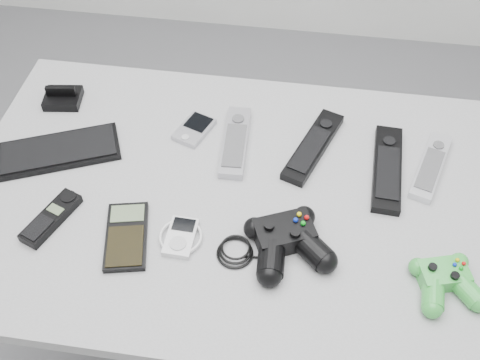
# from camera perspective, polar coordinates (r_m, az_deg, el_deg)

# --- Properties ---
(floor) EXTENTS (3.50, 3.50, 0.00)m
(floor) POSITION_cam_1_polar(r_m,az_deg,el_deg) (1.83, -1.43, -17.26)
(floor) COLOR slate
(floor) RESTS_ON ground
(desk) EXTENTS (1.16, 0.74, 0.77)m
(desk) POSITION_cam_1_polar(r_m,az_deg,el_deg) (1.22, -0.35, -3.35)
(desk) COLOR gray
(desk) RESTS_ON floor
(pda_keyboard) EXTENTS (0.28, 0.20, 0.02)m
(pda_keyboard) POSITION_cam_1_polar(r_m,az_deg,el_deg) (1.30, -17.90, 2.86)
(pda_keyboard) COLOR black
(pda_keyboard) RESTS_ON desk
(dock_bracket) EXTENTS (0.09, 0.08, 0.05)m
(dock_bracket) POSITION_cam_1_polar(r_m,az_deg,el_deg) (1.41, -17.64, 8.28)
(dock_bracket) COLOR black
(dock_bracket) RESTS_ON desk
(pda) EXTENTS (0.09, 0.11, 0.02)m
(pda) POSITION_cam_1_polar(r_m,az_deg,el_deg) (1.29, -4.69, 5.19)
(pda) COLOR #A4A3AA
(pda) RESTS_ON desk
(remote_silver_a) EXTENTS (0.06, 0.21, 0.02)m
(remote_silver_a) POSITION_cam_1_polar(r_m,az_deg,el_deg) (1.25, -0.48, 3.97)
(remote_silver_a) COLOR #A4A3AA
(remote_silver_a) RESTS_ON desk
(remote_black_a) EXTENTS (0.13, 0.23, 0.02)m
(remote_black_a) POSITION_cam_1_polar(r_m,az_deg,el_deg) (1.25, 7.46, 3.47)
(remote_black_a) COLOR black
(remote_black_a) RESTS_ON desk
(remote_black_b) EXTENTS (0.07, 0.24, 0.02)m
(remote_black_b) POSITION_cam_1_polar(r_m,az_deg,el_deg) (1.24, 14.75, 1.22)
(remote_black_b) COLOR black
(remote_black_b) RESTS_ON desk
(remote_silver_b) EXTENTS (0.10, 0.20, 0.02)m
(remote_silver_b) POSITION_cam_1_polar(r_m,az_deg,el_deg) (1.27, 18.84, 1.38)
(remote_silver_b) COLOR silver
(remote_silver_b) RESTS_ON desk
(cordless_handset) EXTENTS (0.09, 0.15, 0.02)m
(cordless_handset) POSITION_cam_1_polar(r_m,az_deg,el_deg) (1.18, -18.64, -3.65)
(cordless_handset) COLOR black
(cordless_handset) RESTS_ON desk
(calculator) EXTENTS (0.11, 0.17, 0.02)m
(calculator) POSITION_cam_1_polar(r_m,az_deg,el_deg) (1.11, -11.47, -5.58)
(calculator) COLOR black
(calculator) RESTS_ON desk
(mp3_player) EXTENTS (0.09, 0.09, 0.02)m
(mp3_player) POSITION_cam_1_polar(r_m,az_deg,el_deg) (1.10, -6.04, -5.74)
(mp3_player) COLOR silver
(mp3_player) RESTS_ON desk
(controller_black) EXTENTS (0.31, 0.26, 0.05)m
(controller_black) POSITION_cam_1_polar(r_m,az_deg,el_deg) (1.07, 4.80, -6.03)
(controller_black) COLOR black
(controller_black) RESTS_ON desk
(controller_green) EXTENTS (0.15, 0.16, 0.04)m
(controller_green) POSITION_cam_1_polar(r_m,az_deg,el_deg) (1.09, 20.19, -9.49)
(controller_green) COLOR green
(controller_green) RESTS_ON desk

